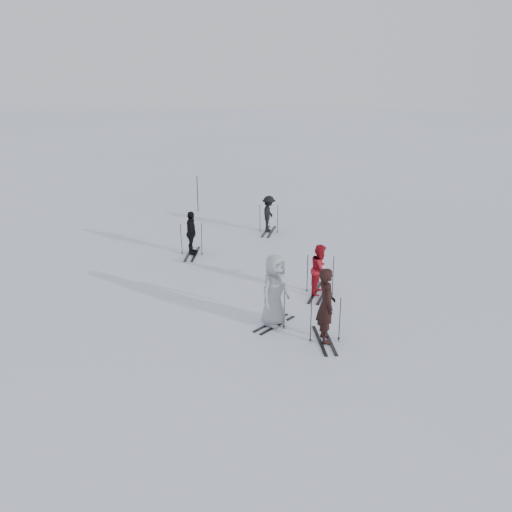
{
  "coord_description": "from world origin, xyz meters",
  "views": [
    {
      "loc": [
        2.3,
        -15.9,
        7.18
      ],
      "look_at": [
        0.0,
        1.0,
        1.0
      ],
      "focal_mm": 40.0,
      "sensor_mm": 36.0,
      "label": 1
    }
  ],
  "objects": [
    {
      "name": "skis_uphill_far",
      "position": [
        -0.25,
        6.75,
        0.61
      ],
      "size": [
        1.73,
        1.01,
        1.21
      ],
      "primitive_type": null,
      "rotation": [
        0.0,
        0.0,
        1.49
      ],
      "color": "black",
      "rests_on": "ground"
    },
    {
      "name": "skis_uphill_left",
      "position": [
        -2.76,
        3.6,
        0.62
      ],
      "size": [
        1.76,
        1.01,
        1.24
      ],
      "primitive_type": null,
      "rotation": [
        0.0,
        0.0,
        1.64
      ],
      "color": "black",
      "rests_on": "ground"
    },
    {
      "name": "skier_near_dark",
      "position": [
        2.29,
        -2.5,
        1.0
      ],
      "size": [
        0.64,
        0.82,
        2.01
      ],
      "primitive_type": "imported",
      "rotation": [
        0.0,
        0.0,
        1.8
      ],
      "color": "black",
      "rests_on": "ground"
    },
    {
      "name": "skis_grey",
      "position": [
        0.88,
        -1.73,
        0.56
      ],
      "size": [
        1.73,
        1.51,
        1.12
      ],
      "primitive_type": null,
      "rotation": [
        0.0,
        0.0,
        0.99
      ],
      "color": "black",
      "rests_on": "ground"
    },
    {
      "name": "piste_marker",
      "position": [
        -3.93,
        9.53,
        0.85
      ],
      "size": [
        0.05,
        0.05,
        1.7
      ],
      "primitive_type": "cylinder",
      "rotation": [
        0.0,
        0.0,
        0.28
      ],
      "color": "black",
      "rests_on": "ground"
    },
    {
      "name": "skis_red",
      "position": [
        2.06,
        0.59,
        0.66
      ],
      "size": [
        1.95,
        1.28,
        1.32
      ],
      "primitive_type": null,
      "rotation": [
        0.0,
        0.0,
        1.38
      ],
      "color": "black",
      "rests_on": "ground"
    },
    {
      "name": "ground",
      "position": [
        0.0,
        0.0,
        0.0
      ],
      "size": [
        120.0,
        120.0,
        0.0
      ],
      "primitive_type": "plane",
      "color": "silver",
      "rests_on": "ground"
    },
    {
      "name": "skier_red",
      "position": [
        2.06,
        0.59,
        0.79
      ],
      "size": [
        0.73,
        0.87,
        1.58
      ],
      "primitive_type": "imported",
      "rotation": [
        0.0,
        0.0,
        1.38
      ],
      "color": "#A4121F",
      "rests_on": "ground"
    },
    {
      "name": "skier_uphill_far",
      "position": [
        -0.25,
        6.75,
        0.76
      ],
      "size": [
        0.64,
        1.02,
        1.52
      ],
      "primitive_type": "imported",
      "rotation": [
        0.0,
        0.0,
        1.49
      ],
      "color": "black",
      "rests_on": "ground"
    },
    {
      "name": "skis_near_dark",
      "position": [
        2.29,
        -2.5,
        0.62
      ],
      "size": [
        1.86,
        1.27,
        1.24
      ],
      "primitive_type": null,
      "rotation": [
        0.0,
        0.0,
        1.8
      ],
      "color": "black",
      "rests_on": "ground"
    },
    {
      "name": "skier_uphill_left",
      "position": [
        -2.76,
        3.6,
        0.81
      ],
      "size": [
        0.46,
        0.97,
        1.62
      ],
      "primitive_type": "imported",
      "rotation": [
        0.0,
        0.0,
        1.64
      ],
      "color": "black",
      "rests_on": "ground"
    },
    {
      "name": "skier_grey",
      "position": [
        0.88,
        -1.73,
        1.01
      ],
      "size": [
        1.08,
        1.18,
        2.02
      ],
      "primitive_type": "imported",
      "rotation": [
        0.0,
        0.0,
        0.99
      ],
      "color": "#9BA0A4",
      "rests_on": "ground"
    }
  ]
}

